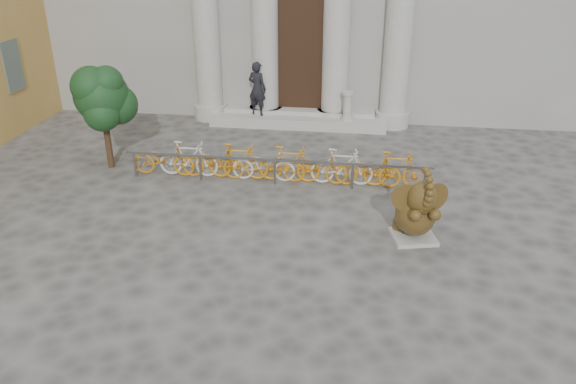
# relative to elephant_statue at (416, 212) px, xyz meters

# --- Properties ---
(ground) EXTENTS (80.00, 80.00, 0.00)m
(ground) POSITION_rel_elephant_statue_xyz_m (-3.46, -1.95, -0.67)
(ground) COLOR #474442
(ground) RESTS_ON ground
(entrance_steps) EXTENTS (6.00, 1.20, 0.36)m
(entrance_steps) POSITION_rel_elephant_statue_xyz_m (-3.46, 7.45, -0.49)
(entrance_steps) COLOR #A8A59E
(entrance_steps) RESTS_ON ground
(elephant_statue) EXTENTS (1.20, 1.44, 1.84)m
(elephant_statue) POSITION_rel_elephant_statue_xyz_m (0.00, 0.00, 0.00)
(elephant_statue) COLOR #A8A59E
(elephant_statue) RESTS_ON ground
(bike_rack) EXTENTS (8.15, 0.53, 1.00)m
(bike_rack) POSITION_rel_elephant_statue_xyz_m (-3.49, 2.71, -0.17)
(bike_rack) COLOR slate
(bike_rack) RESTS_ON ground
(tree) EXTENTS (1.69, 1.54, 2.93)m
(tree) POSITION_rel_elephant_statue_xyz_m (-8.29, 3.01, 1.37)
(tree) COLOR #332114
(tree) RESTS_ON ground
(pedestrian) EXTENTS (0.78, 0.64, 1.82)m
(pedestrian) POSITION_rel_elephant_statue_xyz_m (-4.86, 7.36, 0.60)
(pedestrian) COLOR black
(pedestrian) RESTS_ON entrance_steps
(balustrade_post) EXTENTS (0.40, 0.40, 0.97)m
(balustrade_post) POSITION_rel_elephant_statue_xyz_m (-1.79, 7.15, 0.14)
(balustrade_post) COLOR #A8A59E
(balustrade_post) RESTS_ON entrance_steps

